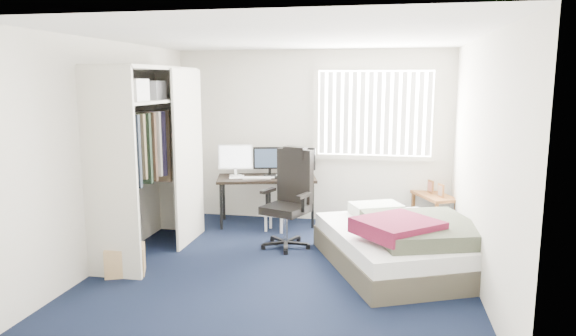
# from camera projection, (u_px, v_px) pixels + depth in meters

# --- Properties ---
(ground) EXTENTS (4.20, 4.20, 0.00)m
(ground) POSITION_uv_depth(u_px,v_px,m) (284.00, 268.00, 5.69)
(ground) COLOR black
(ground) RESTS_ON ground
(room_shell) EXTENTS (4.20, 4.20, 4.20)m
(room_shell) POSITION_uv_depth(u_px,v_px,m) (284.00, 133.00, 5.44)
(room_shell) COLOR silver
(room_shell) RESTS_ON ground
(window_assembly) EXTENTS (1.72, 0.09, 1.32)m
(window_assembly) POSITION_uv_depth(u_px,v_px,m) (375.00, 113.00, 7.24)
(window_assembly) COLOR white
(window_assembly) RESTS_ON ground
(closet) EXTENTS (0.64, 1.84, 2.22)m
(closet) POSITION_uv_depth(u_px,v_px,m) (149.00, 141.00, 6.03)
(closet) COLOR beige
(closet) RESTS_ON ground
(desk) EXTENTS (1.51, 0.97, 1.15)m
(desk) POSITION_uv_depth(u_px,v_px,m) (267.00, 174.00, 7.38)
(desk) COLOR black
(desk) RESTS_ON ground
(office_chair) EXTENTS (0.75, 0.75, 1.24)m
(office_chair) POSITION_uv_depth(u_px,v_px,m) (289.00, 209.00, 6.42)
(office_chair) COLOR black
(office_chair) RESTS_ON ground
(footstool) EXTENTS (0.35, 0.30, 0.26)m
(footstool) POSITION_uv_depth(u_px,v_px,m) (276.00, 217.00, 7.09)
(footstool) COLOR white
(footstool) RESTS_ON ground
(nightstand) EXTENTS (0.64, 0.82, 0.68)m
(nightstand) POSITION_uv_depth(u_px,v_px,m) (434.00, 199.00, 7.09)
(nightstand) COLOR brown
(nightstand) RESTS_ON ground
(bed) EXTENTS (2.10, 2.34, 0.64)m
(bed) POSITION_uv_depth(u_px,v_px,m) (402.00, 243.00, 5.69)
(bed) COLOR #464032
(bed) RESTS_ON ground
(pine_box) EXTENTS (0.49, 0.44, 0.30)m
(pine_box) POSITION_uv_depth(u_px,v_px,m) (125.00, 260.00, 5.51)
(pine_box) COLOR tan
(pine_box) RESTS_ON ground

